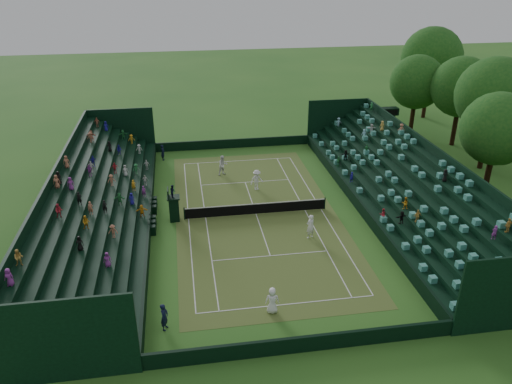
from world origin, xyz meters
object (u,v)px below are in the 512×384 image
player_near_west (272,300)px  player_near_east (310,226)px  player_far_west (223,165)px  tennis_net (256,208)px  umpire_chair (174,205)px  player_far_east (257,180)px

player_near_west → player_near_east: bearing=-110.3°
player_far_west → player_near_west: bearing=-111.1°
tennis_net → umpire_chair: size_ratio=3.78×
umpire_chair → player_far_east: 8.77m
tennis_net → player_far_west: 8.77m
player_near_west → player_far_east: 17.22m
tennis_net → player_near_east: 5.54m
umpire_chair → player_far_east: bearing=32.4°
player_near_west → player_near_east: size_ratio=0.89×
umpire_chair → player_near_west: umpire_chair is taller
umpire_chair → player_far_west: size_ratio=1.58×
player_near_east → player_far_east: (-2.57, 9.05, -0.01)m
player_near_west → player_near_east: (4.40, 8.07, 0.11)m
umpire_chair → player_near_east: umpire_chair is taller
tennis_net → umpire_chair: 6.63m
player_far_west → player_far_east: bearing=-78.8°
tennis_net → player_far_west: (-1.85, 8.56, 0.46)m
player_near_west → player_near_east: 9.20m
player_near_west → player_near_east: player_near_east is taller
tennis_net → player_near_west: 12.49m
tennis_net → player_near_east: player_near_east is taller
player_near_west → player_far_west: bearing=-79.4°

